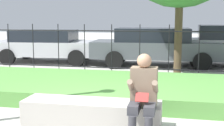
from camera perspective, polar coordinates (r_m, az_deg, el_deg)
name	(u,v)px	position (r m, az deg, el deg)	size (l,w,h in m)	color
ground_plane	(86,126)	(5.14, -4.77, -11.43)	(60.00, 60.00, 0.00)	#B2AFA8
stone_bench	(92,115)	(5.06, -3.74, -9.51)	(2.20, 0.57, 0.43)	#ADA89E
person_seated_reader	(143,94)	(4.48, 5.72, -5.61)	(0.42, 0.73, 1.23)	black
grass_berm	(112,88)	(7.07, 0.05, -4.58)	(9.97, 2.82, 0.31)	#569342
iron_fence	(126,51)	(8.76, 2.49, 2.30)	(7.97, 0.03, 1.54)	black
car_parked_left	(48,45)	(12.38, -11.63, 3.27)	(4.32, 2.23, 1.25)	#B7B7BC
car_parked_center	(157,46)	(11.25, 8.16, 3.12)	(4.73, 2.01, 1.36)	#4C5156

